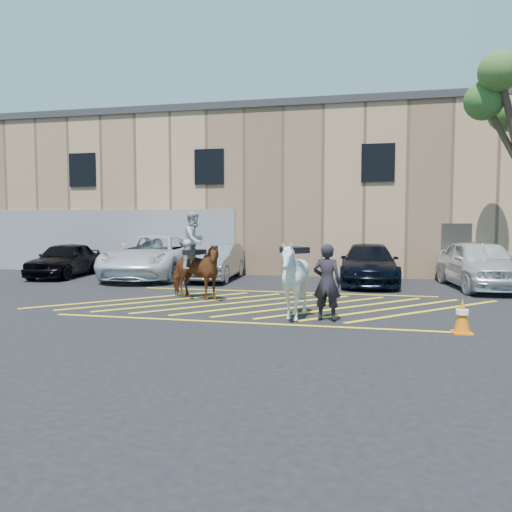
% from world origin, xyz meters
% --- Properties ---
extents(ground, '(90.00, 90.00, 0.00)m').
position_xyz_m(ground, '(0.00, 0.00, 0.00)').
color(ground, black).
rests_on(ground, ground).
extents(car_black_suv, '(2.08, 4.32, 1.42)m').
position_xyz_m(car_black_suv, '(-9.50, 4.67, 0.71)').
color(car_black_suv, black).
rests_on(car_black_suv, ground).
extents(car_white_pickup, '(3.46, 6.44, 1.72)m').
position_xyz_m(car_white_pickup, '(-5.82, 5.12, 0.86)').
color(car_white_pickup, white).
rests_on(car_white_pickup, ground).
extents(car_silver_sedan, '(1.67, 4.35, 1.41)m').
position_xyz_m(car_silver_sedan, '(-3.13, 5.05, 0.71)').
color(car_silver_sedan, gray).
rests_on(car_silver_sedan, ground).
extents(car_blue_suv, '(2.14, 5.00, 1.44)m').
position_xyz_m(car_blue_suv, '(2.69, 5.06, 0.72)').
color(car_blue_suv, black).
rests_on(car_blue_suv, ground).
extents(car_white_suv, '(2.55, 5.12, 1.68)m').
position_xyz_m(car_white_suv, '(6.36, 4.54, 0.84)').
color(car_white_suv, white).
rests_on(car_white_suv, ground).
extents(handler, '(0.70, 0.52, 1.78)m').
position_xyz_m(handler, '(1.73, -2.13, 0.89)').
color(handler, black).
rests_on(handler, ground).
extents(warehouse, '(32.42, 10.20, 7.30)m').
position_xyz_m(warehouse, '(-0.01, 11.99, 3.65)').
color(warehouse, tan).
rests_on(warehouse, ground).
extents(hatching_zone, '(12.60, 5.12, 0.01)m').
position_xyz_m(hatching_zone, '(-0.00, -0.30, 0.01)').
color(hatching_zone, yellow).
rests_on(hatching_zone, ground).
extents(mounted_bay, '(2.12, 1.43, 2.57)m').
position_xyz_m(mounted_bay, '(-2.27, 0.15, 1.04)').
color(mounted_bay, brown).
rests_on(mounted_bay, ground).
extents(saddled_white, '(2.20, 2.20, 1.82)m').
position_xyz_m(saddled_white, '(0.98, -2.10, 0.91)').
color(saddled_white, white).
rests_on(saddled_white, ground).
extents(traffic_cone, '(0.40, 0.40, 0.73)m').
position_xyz_m(traffic_cone, '(4.53, -2.83, 0.37)').
color(traffic_cone, orange).
rests_on(traffic_cone, ground).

